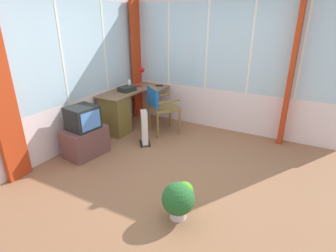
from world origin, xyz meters
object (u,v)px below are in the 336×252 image
spray_bottle (129,84)px  space_heater (144,127)px  potted_plant (179,199)px  desk_lamp (142,74)px  paper_tray (127,89)px  desk (117,112)px  tv_remote (159,86)px  tv_on_stand (85,134)px  wooden_armchair (158,103)px

spray_bottle → space_heater: 1.11m
potted_plant → desk_lamp: bearing=40.3°
paper_tray → space_heater: bearing=-125.4°
desk → potted_plant: size_ratio=3.21×
desk_lamp → spray_bottle: 0.38m
desk_lamp → paper_tray: bearing=175.1°
desk → paper_tray: paper_tray is taller
potted_plant → desk: bearing=52.6°
tv_remote → paper_tray: paper_tray is taller
desk_lamp → tv_on_stand: desk_lamp is taller
spray_bottle → potted_plant: spray_bottle is taller
paper_tray → desk_lamp: bearing=-4.9°
desk_lamp → potted_plant: size_ratio=0.90×
tv_remote → paper_tray: (-0.63, 0.35, 0.03)m
spray_bottle → wooden_armchair: size_ratio=0.24×
space_heater → potted_plant: bearing=-135.9°
spray_bottle → desk: bearing=-178.4°
wooden_armchair → desk: bearing=115.5°
desk_lamp → potted_plant: bearing=-139.7°
desk → wooden_armchair: bearing=-64.5°
tv_on_stand → potted_plant: size_ratio=1.88×
desk → wooden_armchair: (0.33, -0.70, 0.18)m
paper_tray → space_heater: paper_tray is taller
spray_bottle → tv_remote: bearing=-38.2°
space_heater → potted_plant: space_heater is taller
desk → space_heater: (-0.19, -0.73, -0.10)m
spray_bottle → space_heater: (-0.64, -0.74, -0.54)m
tv_remote → wooden_armchair: size_ratio=0.17×
desk_lamp → tv_on_stand: 1.87m
spray_bottle → potted_plant: bearing=-134.2°
desk → spray_bottle: spray_bottle is taller
tv_on_stand → space_heater: (0.78, -0.61, -0.05)m
potted_plant → tv_remote: bearing=34.0°
desk → space_heater: desk is taller
tv_remote → spray_bottle: (-0.50, 0.39, 0.09)m
desk_lamp → paper_tray: 0.52m
desk → wooden_armchair: wooden_armchair is taller
desk → spray_bottle: size_ratio=6.47×
tv_on_stand → desk_lamp: bearing=1.5°
spray_bottle → potted_plant: size_ratio=0.50×
wooden_armchair → potted_plant: bearing=-144.4°
wooden_armchair → tv_on_stand: size_ratio=1.10×
tv_remote → desk_lamp: bearing=87.9°
paper_tray → potted_plant: (-1.89, -2.05, -0.54)m
tv_on_stand → space_heater: 0.99m
desk → spray_bottle: 0.62m
tv_remote → tv_on_stand: size_ratio=0.18×
desk → tv_on_stand: 0.98m
desk → paper_tray: 0.49m
space_heater → tv_remote: bearing=17.1°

